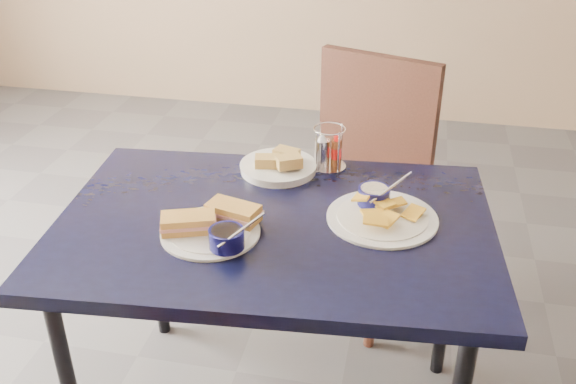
% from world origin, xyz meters
% --- Properties ---
extents(dining_table, '(1.25, 0.89, 0.75)m').
position_xyz_m(dining_table, '(-0.19, -0.16, 0.68)').
color(dining_table, black).
rests_on(dining_table, ground).
extents(chair_far, '(0.58, 0.58, 0.98)m').
position_xyz_m(chair_far, '(-0.05, 0.56, 0.56)').
color(chair_far, black).
rests_on(chair_far, ground).
extents(sandwich_plate, '(0.30, 0.26, 0.12)m').
position_xyz_m(sandwich_plate, '(-0.33, -0.26, 0.78)').
color(sandwich_plate, white).
rests_on(sandwich_plate, dining_table).
extents(plantain_plate, '(0.30, 0.30, 0.12)m').
position_xyz_m(plantain_plate, '(0.09, -0.07, 0.77)').
color(plantain_plate, white).
rests_on(plantain_plate, dining_table).
extents(bread_basket, '(0.23, 0.23, 0.07)m').
position_xyz_m(bread_basket, '(-0.24, 0.13, 0.77)').
color(bread_basket, white).
rests_on(bread_basket, dining_table).
extents(condiment_caddy, '(0.11, 0.11, 0.14)m').
position_xyz_m(condiment_caddy, '(-0.10, 0.19, 0.81)').
color(condiment_caddy, silver).
rests_on(condiment_caddy, dining_table).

